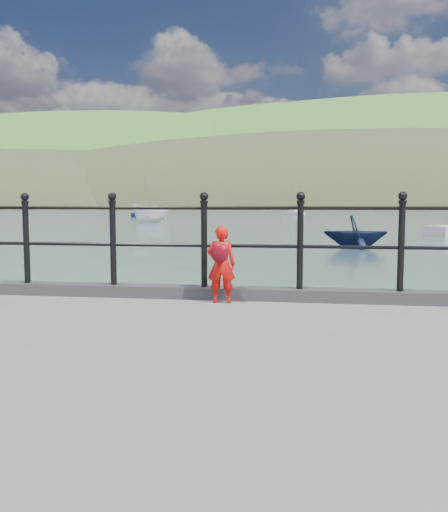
% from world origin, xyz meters
% --- Properties ---
extents(ground, '(600.00, 600.00, 0.00)m').
position_xyz_m(ground, '(0.00, 0.00, 0.00)').
color(ground, '#2D4251').
rests_on(ground, ground).
extents(kerb, '(60.00, 0.30, 0.15)m').
position_xyz_m(kerb, '(0.00, -0.15, 1.07)').
color(kerb, '#28282B').
rests_on(kerb, quay).
extents(railing, '(18.11, 0.11, 1.20)m').
position_xyz_m(railing, '(0.00, -0.15, 1.82)').
color(railing, black).
rests_on(railing, kerb).
extents(far_shore, '(830.00, 200.00, 156.00)m').
position_xyz_m(far_shore, '(38.34, 239.41, -22.57)').
color(far_shore, '#333A21').
rests_on(far_shore, ground).
extents(child, '(0.36, 0.31, 0.94)m').
position_xyz_m(child, '(0.86, -0.44, 1.48)').
color(child, red).
rests_on(child, quay).
extents(launch_white, '(4.70, 5.98, 2.19)m').
position_xyz_m(launch_white, '(-15.77, 54.30, 1.10)').
color(launch_white, white).
rests_on(launch_white, ground).
extents(launch_navy, '(3.27, 2.88, 1.63)m').
position_xyz_m(launch_navy, '(4.40, 20.78, 0.82)').
color(launch_navy, '#0E1632').
rests_on(launch_navy, ground).
extents(sailboat_left, '(5.00, 2.22, 7.04)m').
position_xyz_m(sailboat_left, '(-23.88, 79.76, 0.34)').
color(sailboat_left, black).
rests_on(sailboat_left, ground).
extents(sailboat_deep, '(4.39, 5.65, 8.38)m').
position_xyz_m(sailboat_deep, '(-0.17, 102.50, 0.34)').
color(sailboat_deep, silver).
rests_on(sailboat_deep, ground).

